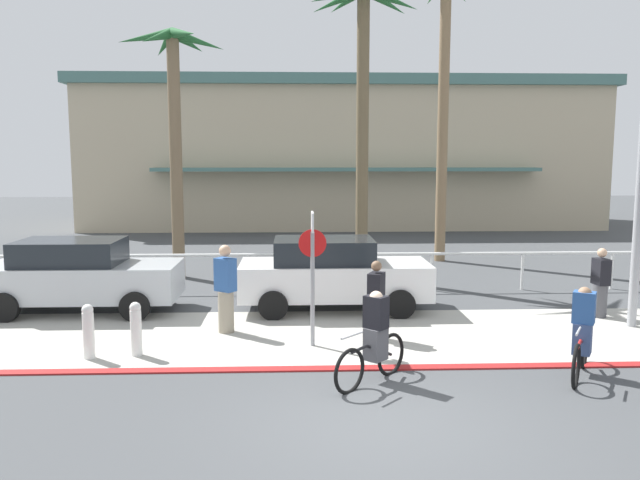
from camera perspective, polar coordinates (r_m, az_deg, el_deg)
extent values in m
plane|color=#424447|center=(18.52, 1.51, -3.65)|extent=(80.00, 80.00, 0.00)
cube|color=#ADAAA0|center=(12.90, 3.21, -8.56)|extent=(44.00, 4.00, 0.02)
cube|color=maroon|center=(11.00, 4.22, -11.41)|extent=(44.00, 0.24, 0.03)
cube|color=#BCAD8E|center=(34.27, 1.83, 7.30)|extent=(25.73, 8.09, 6.95)
cube|color=#47706B|center=(34.46, 1.86, 13.50)|extent=(26.33, 8.69, 0.50)
cube|color=#47706B|center=(29.74, 2.46, 6.36)|extent=(18.01, 1.20, 0.16)
cylinder|color=white|center=(16.88, 1.85, -1.29)|extent=(19.73, 0.08, 0.08)
cylinder|color=white|center=(18.02, -22.37, -2.91)|extent=(0.08, 0.08, 1.00)
cylinder|color=white|center=(17.32, -14.68, -2.98)|extent=(0.08, 0.08, 1.00)
cylinder|color=white|center=(16.96, -6.50, -3.00)|extent=(0.08, 0.08, 1.00)
cylinder|color=white|center=(16.96, 1.85, -2.96)|extent=(0.08, 0.08, 1.00)
cylinder|color=white|center=(17.31, 10.03, -2.86)|extent=(0.08, 0.08, 1.00)
cylinder|color=white|center=(17.99, 17.74, -2.71)|extent=(0.08, 0.08, 1.00)
cylinder|color=white|center=(18.98, 24.76, -2.53)|extent=(0.08, 0.08, 1.00)
cylinder|color=gray|center=(11.92, -0.68, -4.49)|extent=(0.08, 0.08, 2.20)
cube|color=white|center=(11.72, -0.69, 1.65)|extent=(0.04, 0.56, 0.36)
cylinder|color=red|center=(11.77, -0.68, -0.29)|extent=(0.52, 0.03, 0.52)
cylinder|color=white|center=(12.05, -20.09, -8.12)|extent=(0.20, 0.20, 0.85)
sphere|color=white|center=(11.94, -20.19, -5.92)|extent=(0.20, 0.20, 0.20)
cylinder|color=white|center=(11.97, -16.20, -8.07)|extent=(0.20, 0.20, 0.85)
sphere|color=white|center=(11.85, -16.29, -5.85)|extent=(0.20, 0.20, 0.20)
cylinder|color=#756047|center=(19.16, -12.83, 7.19)|extent=(0.36, 0.36, 7.08)
cone|color=#235B2D|center=(19.32, -10.91, 17.13)|extent=(1.55, 0.32, 0.75)
cone|color=#235B2D|center=(19.97, -11.79, 16.97)|extent=(1.00, 1.41, 0.63)
cone|color=#235B2D|center=(20.05, -13.77, 16.68)|extent=(0.99, 1.39, 0.75)
cone|color=#235B2D|center=(19.61, -15.45, 17.13)|extent=(1.60, 0.32, 0.58)
cone|color=#235B2D|center=(18.98, -14.39, 17.24)|extent=(0.94, 1.31, 0.73)
cone|color=#235B2D|center=(18.67, -12.23, 17.71)|extent=(1.15, 1.68, 0.59)
cylinder|color=brown|center=(18.56, 3.83, 9.15)|extent=(0.36, 0.36, 8.24)
cone|color=#235B2D|center=(19.16, 6.40, 20.70)|extent=(1.65, 0.32, 0.85)
cone|color=#235B2D|center=(19.72, 5.86, 20.52)|extent=(1.63, 1.44, 0.72)
cone|color=#235B2D|center=(19.71, 4.08, 20.35)|extent=(0.57, 1.48, 0.84)
cone|color=#235B2D|center=(19.76, 2.41, 20.65)|extent=(1.15, 1.66, 0.64)
cone|color=#235B2D|center=(19.26, 1.62, 20.69)|extent=(1.62, 0.85, 0.83)
cylinder|color=#846B4C|center=(22.14, 10.99, 10.26)|extent=(0.36, 0.36, 9.40)
cube|color=#B2B7BC|center=(15.65, -20.57, -3.47)|extent=(4.40, 1.80, 0.80)
cube|color=#1E2328|center=(15.62, -21.56, -1.00)|extent=(2.29, 1.58, 0.56)
cylinder|color=black|center=(16.20, -14.76, -4.32)|extent=(0.66, 0.22, 0.66)
cylinder|color=black|center=(14.49, -16.30, -5.76)|extent=(0.66, 0.22, 0.66)
cylinder|color=black|center=(17.03, -24.08, -4.15)|extent=(0.66, 0.22, 0.66)
cylinder|color=black|center=(15.41, -26.55, -5.46)|extent=(0.66, 0.22, 0.66)
cube|color=white|center=(14.86, 1.31, -3.55)|extent=(4.40, 1.80, 0.80)
cube|color=#1E2328|center=(14.73, 0.35, -0.96)|extent=(2.29, 1.58, 0.56)
cylinder|color=black|center=(15.96, 6.17, -4.29)|extent=(0.66, 0.22, 0.66)
cylinder|color=black|center=(14.22, 7.24, -5.75)|extent=(0.66, 0.22, 0.66)
cylinder|color=black|center=(15.80, -4.01, -4.38)|extent=(0.66, 0.22, 0.66)
cylinder|color=black|center=(14.04, -4.23, -5.89)|extent=(0.66, 0.22, 0.66)
torus|color=black|center=(9.86, 2.67, -11.71)|extent=(0.54, 0.56, 0.72)
torus|color=black|center=(10.70, 6.39, -10.19)|extent=(0.54, 0.56, 0.72)
cylinder|color=black|center=(10.40, 5.33, -9.85)|extent=(0.51, 0.54, 0.35)
cylinder|color=black|center=(9.95, 3.55, -9.78)|extent=(0.30, 0.31, 0.07)
cylinder|color=black|center=(10.30, 5.02, -9.60)|extent=(0.05, 0.05, 0.44)
cylinder|color=silver|center=(9.73, 2.87, -8.58)|extent=(0.37, 0.39, 0.04)
cube|color=#4C4C51|center=(10.28, 5.03, -9.28)|extent=(0.42, 0.42, 0.52)
cube|color=black|center=(10.15, 5.06, -6.47)|extent=(0.43, 0.42, 0.52)
sphere|color=beige|center=(10.09, 5.08, -5.20)|extent=(0.22, 0.22, 0.22)
torus|color=black|center=(10.83, 22.04, -10.49)|extent=(0.42, 0.65, 0.72)
torus|color=black|center=(11.88, 22.69, -8.94)|extent=(0.42, 0.65, 0.72)
cylinder|color=red|center=(11.52, 22.54, -8.67)|extent=(0.40, 0.62, 0.35)
cylinder|color=red|center=(10.98, 22.26, -8.68)|extent=(0.24, 0.35, 0.07)
cylinder|color=red|center=(11.41, 22.50, -8.45)|extent=(0.05, 0.05, 0.44)
cylinder|color=silver|center=(10.73, 22.21, -7.61)|extent=(0.29, 0.45, 0.04)
cube|color=#384C7A|center=(11.40, 22.52, -8.16)|extent=(0.41, 0.42, 0.52)
cube|color=#2D5699|center=(11.27, 22.65, -5.61)|extent=(0.43, 0.40, 0.52)
sphere|color=#9E7556|center=(11.22, 22.71, -4.47)|extent=(0.22, 0.22, 0.22)
cylinder|color=gray|center=(12.58, 5.04, -7.26)|extent=(0.42, 0.42, 0.75)
cube|color=black|center=(12.43, 5.08, -4.28)|extent=(0.40, 0.47, 0.58)
sphere|color=brown|center=(12.35, 5.10, -2.35)|extent=(0.21, 0.21, 0.21)
cylinder|color=#4C4C51|center=(15.51, 23.83, -5.05)|extent=(0.34, 0.34, 0.75)
cube|color=black|center=(15.39, 23.96, -2.62)|extent=(0.28, 0.42, 0.58)
sphere|color=#D6A884|center=(15.32, 24.04, -1.06)|extent=(0.21, 0.21, 0.21)
cylinder|color=gray|center=(13.12, -8.45, -6.42)|extent=(0.45, 0.45, 0.87)
cube|color=#2D5699|center=(12.96, -8.51, -3.10)|extent=(0.48, 0.45, 0.67)
sphere|color=#D6A884|center=(12.88, -8.55, -0.97)|extent=(0.24, 0.24, 0.24)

